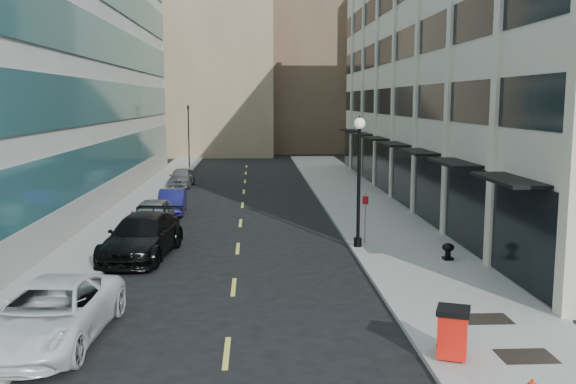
{
  "coord_description": "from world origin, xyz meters",
  "views": [
    {
      "loc": [
        0.76,
        -14.11,
        6.57
      ],
      "look_at": [
        2.13,
        11.68,
        2.87
      ],
      "focal_mm": 40.0,
      "sensor_mm": 36.0,
      "label": 1
    }
  ],
  "objects": [
    {
      "name": "skyline_tan_near",
      "position": [
        -4.0,
        68.0,
        14.0
      ],
      "size": [
        14.0,
        18.0,
        28.0
      ],
      "primitive_type": "cube",
      "color": "#917E5E",
      "rests_on": "ground"
    },
    {
      "name": "car_silver_sedan",
      "position": [
        -4.46,
        18.32,
        0.79
      ],
      "size": [
        2.02,
        4.69,
        1.58
      ],
      "primitive_type": "imported",
      "rotation": [
        0.0,
        0.0,
        -0.04
      ],
      "color": "gray",
      "rests_on": "ground"
    },
    {
      "name": "building_right",
      "position": [
        16.94,
        26.99,
        8.99
      ],
      "size": [
        15.3,
        46.5,
        18.25
      ],
      "color": "beige",
      "rests_on": "ground"
    },
    {
      "name": "sign_post",
      "position": [
        5.77,
        14.21,
        1.63
      ],
      "size": [
        0.27,
        0.07,
        2.29
      ],
      "rotation": [
        0.0,
        0.0,
        0.07
      ],
      "color": "slate",
      "rests_on": "sidewalk_right"
    },
    {
      "name": "car_blue_sedan",
      "position": [
        -4.05,
        23.1,
        0.7
      ],
      "size": [
        1.65,
        4.29,
        1.4
      ],
      "primitive_type": "imported",
      "rotation": [
        0.0,
        0.0,
        0.04
      ],
      "color": "navy",
      "rests_on": "ground"
    },
    {
      "name": "lamppost",
      "position": [
        5.32,
        13.45,
        3.56
      ],
      "size": [
        0.48,
        0.48,
        5.81
      ],
      "color": "black",
      "rests_on": "sidewalk_right"
    },
    {
      "name": "trash_bin",
      "position": [
        5.69,
        1.0,
        0.85
      ],
      "size": [
        1.04,
        1.04,
        1.3
      ],
      "rotation": [
        0.0,
        0.0,
        -0.37
      ],
      "color": "red",
      "rests_on": "sidewalk_right"
    },
    {
      "name": "skyline_brown",
      "position": [
        8.0,
        72.0,
        17.0
      ],
      "size": [
        12.0,
        16.0,
        34.0
      ],
      "primitive_type": "cube",
      "color": "brown",
      "rests_on": "ground"
    },
    {
      "name": "grate_mid",
      "position": [
        7.6,
        1.0,
        0.15
      ],
      "size": [
        1.4,
        1.0,
        0.01
      ],
      "primitive_type": "cube",
      "color": "black",
      "rests_on": "sidewalk_right"
    },
    {
      "name": "skyline_tan_far",
      "position": [
        -14.0,
        78.0,
        11.0
      ],
      "size": [
        12.0,
        14.0,
        22.0
      ],
      "primitive_type": "cube",
      "color": "#917E5E",
      "rests_on": "ground"
    },
    {
      "name": "urn_planter",
      "position": [
        8.6,
        10.92,
        0.57
      ],
      "size": [
        0.49,
        0.49,
        0.68
      ],
      "rotation": [
        0.0,
        0.0,
        0.06
      ],
      "color": "black",
      "rests_on": "sidewalk_right"
    },
    {
      "name": "car_grey_sedan",
      "position": [
        -4.8,
        35.0,
        0.72
      ],
      "size": [
        1.92,
        4.32,
        1.44
      ],
      "primitive_type": "imported",
      "rotation": [
        0.0,
        0.0,
        -0.05
      ],
      "color": "slate",
      "rests_on": "ground"
    },
    {
      "name": "sidewalk_left",
      "position": [
        -6.5,
        20.0,
        0.07
      ],
      "size": [
        3.0,
        80.0,
        0.15
      ],
      "primitive_type": "cube",
      "color": "gray",
      "rests_on": "ground"
    },
    {
      "name": "sidewalk_right",
      "position": [
        7.5,
        20.0,
        0.07
      ],
      "size": [
        5.0,
        80.0,
        0.15
      ],
      "primitive_type": "cube",
      "color": "gray",
      "rests_on": "ground"
    },
    {
      "name": "traffic_signal",
      "position": [
        -5.5,
        48.0,
        5.72
      ],
      "size": [
        0.66,
        0.66,
        6.98
      ],
      "color": "black",
      "rests_on": "ground"
    },
    {
      "name": "car_white_van",
      "position": [
        -4.8,
        2.98,
        0.83
      ],
      "size": [
        3.13,
        6.14,
        1.66
      ],
      "primitive_type": "imported",
      "rotation": [
        0.0,
        0.0,
        -0.06
      ],
      "color": "silver",
      "rests_on": "ground"
    },
    {
      "name": "car_black_pickup",
      "position": [
        -3.97,
        12.59,
        0.89
      ],
      "size": [
        3.21,
        6.38,
        1.78
      ],
      "primitive_type": "imported",
      "rotation": [
        0.0,
        0.0,
        -0.12
      ],
      "color": "black",
      "rests_on": "ground"
    },
    {
      "name": "grate_far",
      "position": [
        7.6,
        3.8,
        0.15
      ],
      "size": [
        1.4,
        1.0,
        0.01
      ],
      "primitive_type": "cube",
      "color": "black",
      "rests_on": "sidewalk_right"
    },
    {
      "name": "skyline_stone",
      "position": [
        18.0,
        66.0,
        10.0
      ],
      "size": [
        10.0,
        14.0,
        20.0
      ],
      "primitive_type": "cube",
      "color": "beige",
      "rests_on": "ground"
    },
    {
      "name": "road_centerline",
      "position": [
        0.0,
        17.0,
        0.01
      ],
      "size": [
        0.15,
        68.2,
        0.01
      ],
      "color": "#D8CC4C",
      "rests_on": "ground"
    }
  ]
}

